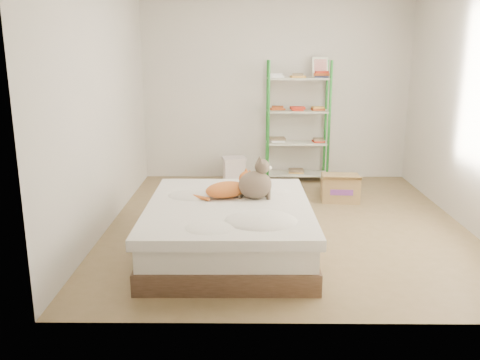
{
  "coord_description": "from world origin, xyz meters",
  "views": [
    {
      "loc": [
        -0.45,
        -5.25,
        1.83
      ],
      "look_at": [
        -0.49,
        -0.53,
        0.62
      ],
      "focal_mm": 38.0,
      "sensor_mm": 36.0,
      "label": 1
    }
  ],
  "objects_px": {
    "orange_cat": "(226,188)",
    "grey_cat": "(255,179)",
    "white_bin": "(234,170)",
    "bed": "(229,228)",
    "cardboard_box": "(340,188)",
    "shelf_unit": "(298,119)"
  },
  "relations": [
    {
      "from": "orange_cat",
      "to": "grey_cat",
      "type": "height_order",
      "value": "grey_cat"
    },
    {
      "from": "orange_cat",
      "to": "white_bin",
      "type": "height_order",
      "value": "orange_cat"
    },
    {
      "from": "bed",
      "to": "white_bin",
      "type": "bearing_deg",
      "value": 89.58
    },
    {
      "from": "orange_cat",
      "to": "cardboard_box",
      "type": "distance_m",
      "value": 2.07
    },
    {
      "from": "orange_cat",
      "to": "cardboard_box",
      "type": "height_order",
      "value": "orange_cat"
    },
    {
      "from": "white_bin",
      "to": "grey_cat",
      "type": "bearing_deg",
      "value": -84.23
    },
    {
      "from": "grey_cat",
      "to": "shelf_unit",
      "type": "height_order",
      "value": "shelf_unit"
    },
    {
      "from": "orange_cat",
      "to": "grey_cat",
      "type": "bearing_deg",
      "value": -30.32
    },
    {
      "from": "bed",
      "to": "grey_cat",
      "type": "xyz_separation_m",
      "value": [
        0.24,
        0.17,
        0.43
      ]
    },
    {
      "from": "grey_cat",
      "to": "white_bin",
      "type": "relative_size",
      "value": 1.06
    },
    {
      "from": "orange_cat",
      "to": "shelf_unit",
      "type": "distance_m",
      "value": 2.69
    },
    {
      "from": "orange_cat",
      "to": "cardboard_box",
      "type": "relative_size",
      "value": 1.0
    },
    {
      "from": "cardboard_box",
      "to": "white_bin",
      "type": "height_order",
      "value": "cardboard_box"
    },
    {
      "from": "shelf_unit",
      "to": "cardboard_box",
      "type": "height_order",
      "value": "shelf_unit"
    },
    {
      "from": "bed",
      "to": "white_bin",
      "type": "height_order",
      "value": "bed"
    },
    {
      "from": "cardboard_box",
      "to": "white_bin",
      "type": "xyz_separation_m",
      "value": [
        -1.34,
        0.89,
        0.02
      ]
    },
    {
      "from": "bed",
      "to": "grey_cat",
      "type": "relative_size",
      "value": 4.85
    },
    {
      "from": "cardboard_box",
      "to": "shelf_unit",
      "type": "bearing_deg",
      "value": 118.3
    },
    {
      "from": "shelf_unit",
      "to": "white_bin",
      "type": "bearing_deg",
      "value": -172.1
    },
    {
      "from": "orange_cat",
      "to": "shelf_unit",
      "type": "bearing_deg",
      "value": 45.16
    },
    {
      "from": "orange_cat",
      "to": "cardboard_box",
      "type": "bearing_deg",
      "value": 22.98
    },
    {
      "from": "orange_cat",
      "to": "grey_cat",
      "type": "distance_m",
      "value": 0.29
    }
  ]
}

